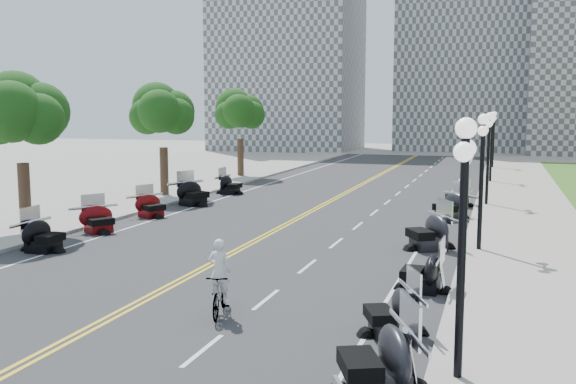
% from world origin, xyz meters
% --- Properties ---
extents(ground, '(160.00, 160.00, 0.00)m').
position_xyz_m(ground, '(0.00, 0.00, 0.00)').
color(ground, gray).
extents(road, '(16.00, 90.00, 0.01)m').
position_xyz_m(road, '(0.00, 10.00, 0.00)').
color(road, '#333335').
rests_on(road, ground).
extents(centerline_yellow_a, '(0.12, 90.00, 0.00)m').
position_xyz_m(centerline_yellow_a, '(-0.12, 10.00, 0.01)').
color(centerline_yellow_a, yellow).
rests_on(centerline_yellow_a, road).
extents(centerline_yellow_b, '(0.12, 90.00, 0.00)m').
position_xyz_m(centerline_yellow_b, '(0.12, 10.00, 0.01)').
color(centerline_yellow_b, yellow).
rests_on(centerline_yellow_b, road).
extents(edge_line_north, '(0.12, 90.00, 0.00)m').
position_xyz_m(edge_line_north, '(6.40, 10.00, 0.01)').
color(edge_line_north, white).
rests_on(edge_line_north, road).
extents(edge_line_south, '(0.12, 90.00, 0.00)m').
position_xyz_m(edge_line_south, '(-6.40, 10.00, 0.01)').
color(edge_line_south, white).
rests_on(edge_line_south, road).
extents(lane_dash_4, '(0.12, 2.00, 0.00)m').
position_xyz_m(lane_dash_4, '(3.20, -8.00, 0.01)').
color(lane_dash_4, white).
rests_on(lane_dash_4, road).
extents(lane_dash_5, '(0.12, 2.00, 0.00)m').
position_xyz_m(lane_dash_5, '(3.20, -4.00, 0.01)').
color(lane_dash_5, white).
rests_on(lane_dash_5, road).
extents(lane_dash_6, '(0.12, 2.00, 0.00)m').
position_xyz_m(lane_dash_6, '(3.20, 0.00, 0.01)').
color(lane_dash_6, white).
rests_on(lane_dash_6, road).
extents(lane_dash_7, '(0.12, 2.00, 0.00)m').
position_xyz_m(lane_dash_7, '(3.20, 4.00, 0.01)').
color(lane_dash_7, white).
rests_on(lane_dash_7, road).
extents(lane_dash_8, '(0.12, 2.00, 0.00)m').
position_xyz_m(lane_dash_8, '(3.20, 8.00, 0.01)').
color(lane_dash_8, white).
rests_on(lane_dash_8, road).
extents(lane_dash_9, '(0.12, 2.00, 0.00)m').
position_xyz_m(lane_dash_9, '(3.20, 12.00, 0.01)').
color(lane_dash_9, white).
rests_on(lane_dash_9, road).
extents(lane_dash_10, '(0.12, 2.00, 0.00)m').
position_xyz_m(lane_dash_10, '(3.20, 16.00, 0.01)').
color(lane_dash_10, white).
rests_on(lane_dash_10, road).
extents(lane_dash_11, '(0.12, 2.00, 0.00)m').
position_xyz_m(lane_dash_11, '(3.20, 20.00, 0.01)').
color(lane_dash_11, white).
rests_on(lane_dash_11, road).
extents(lane_dash_12, '(0.12, 2.00, 0.00)m').
position_xyz_m(lane_dash_12, '(3.20, 24.00, 0.01)').
color(lane_dash_12, white).
rests_on(lane_dash_12, road).
extents(lane_dash_13, '(0.12, 2.00, 0.00)m').
position_xyz_m(lane_dash_13, '(3.20, 28.00, 0.01)').
color(lane_dash_13, white).
rests_on(lane_dash_13, road).
extents(lane_dash_14, '(0.12, 2.00, 0.00)m').
position_xyz_m(lane_dash_14, '(3.20, 32.00, 0.01)').
color(lane_dash_14, white).
rests_on(lane_dash_14, road).
extents(lane_dash_15, '(0.12, 2.00, 0.00)m').
position_xyz_m(lane_dash_15, '(3.20, 36.00, 0.01)').
color(lane_dash_15, white).
rests_on(lane_dash_15, road).
extents(lane_dash_16, '(0.12, 2.00, 0.00)m').
position_xyz_m(lane_dash_16, '(3.20, 40.00, 0.01)').
color(lane_dash_16, white).
rests_on(lane_dash_16, road).
extents(lane_dash_17, '(0.12, 2.00, 0.00)m').
position_xyz_m(lane_dash_17, '(3.20, 44.00, 0.01)').
color(lane_dash_17, white).
rests_on(lane_dash_17, road).
extents(lane_dash_18, '(0.12, 2.00, 0.00)m').
position_xyz_m(lane_dash_18, '(3.20, 48.00, 0.01)').
color(lane_dash_18, white).
rests_on(lane_dash_18, road).
extents(lane_dash_19, '(0.12, 2.00, 0.00)m').
position_xyz_m(lane_dash_19, '(3.20, 52.00, 0.01)').
color(lane_dash_19, white).
rests_on(lane_dash_19, road).
extents(sidewalk_north, '(5.00, 90.00, 0.15)m').
position_xyz_m(sidewalk_north, '(10.50, 10.00, 0.07)').
color(sidewalk_north, '#9E9991').
rests_on(sidewalk_north, ground).
extents(sidewalk_south, '(5.00, 90.00, 0.15)m').
position_xyz_m(sidewalk_south, '(-10.50, 10.00, 0.07)').
color(sidewalk_south, '#9E9991').
rests_on(sidewalk_south, ground).
extents(distant_block_a, '(18.00, 14.00, 26.00)m').
position_xyz_m(distant_block_a, '(-18.00, 62.00, 13.00)').
color(distant_block_a, gray).
rests_on(distant_block_a, ground).
extents(distant_block_b, '(16.00, 12.00, 30.00)m').
position_xyz_m(distant_block_b, '(4.00, 68.00, 15.00)').
color(distant_block_b, gray).
rests_on(distant_block_b, ground).
extents(street_lamp_1, '(0.50, 1.20, 4.90)m').
position_xyz_m(street_lamp_1, '(8.60, -8.00, 2.60)').
color(street_lamp_1, black).
rests_on(street_lamp_1, sidewalk_north).
extents(street_lamp_2, '(0.50, 1.20, 4.90)m').
position_xyz_m(street_lamp_2, '(8.60, 4.00, 2.60)').
color(street_lamp_2, black).
rests_on(street_lamp_2, sidewalk_north).
extents(street_lamp_3, '(0.50, 1.20, 4.90)m').
position_xyz_m(street_lamp_3, '(8.60, 16.00, 2.60)').
color(street_lamp_3, black).
rests_on(street_lamp_3, sidewalk_north).
extents(street_lamp_4, '(0.50, 1.20, 4.90)m').
position_xyz_m(street_lamp_4, '(8.60, 28.00, 2.60)').
color(street_lamp_4, black).
rests_on(street_lamp_4, sidewalk_north).
extents(street_lamp_5, '(0.50, 1.20, 4.90)m').
position_xyz_m(street_lamp_5, '(8.60, 40.00, 2.60)').
color(street_lamp_5, black).
rests_on(street_lamp_5, sidewalk_north).
extents(tree_2, '(4.80, 4.80, 9.20)m').
position_xyz_m(tree_2, '(-10.00, 2.00, 4.75)').
color(tree_2, '#235619').
rests_on(tree_2, sidewalk_south).
extents(tree_3, '(4.80, 4.80, 9.20)m').
position_xyz_m(tree_3, '(-10.00, 14.00, 4.75)').
color(tree_3, '#235619').
rests_on(tree_3, sidewalk_south).
extents(tree_4, '(4.80, 4.80, 9.20)m').
position_xyz_m(tree_4, '(-10.00, 26.00, 4.75)').
color(tree_4, '#235619').
rests_on(tree_4, sidewalk_south).
extents(motorcycle_n_3, '(2.78, 2.78, 1.47)m').
position_xyz_m(motorcycle_n_3, '(7.21, -8.93, 0.73)').
color(motorcycle_n_3, black).
rests_on(motorcycle_n_3, road).
extents(motorcycle_n_4, '(2.40, 2.40, 1.27)m').
position_xyz_m(motorcycle_n_4, '(6.96, -5.72, 0.63)').
color(motorcycle_n_4, black).
rests_on(motorcycle_n_4, road).
extents(motorcycle_n_5, '(1.94, 1.94, 1.30)m').
position_xyz_m(motorcycle_n_5, '(7.21, -1.77, 0.65)').
color(motorcycle_n_5, black).
rests_on(motorcycle_n_5, road).
extents(motorcycle_n_6, '(3.01, 3.01, 1.53)m').
position_xyz_m(motorcycle_n_6, '(6.77, 3.99, 0.77)').
color(motorcycle_n_6, black).
rests_on(motorcycle_n_6, road).
extents(motorcycle_n_8, '(2.98, 2.98, 1.48)m').
position_xyz_m(motorcycle_n_8, '(7.06, 11.12, 0.74)').
color(motorcycle_n_8, black).
rests_on(motorcycle_n_8, road).
extents(motorcycle_n_9, '(2.25, 2.25, 1.30)m').
position_xyz_m(motorcycle_n_9, '(7.11, 15.48, 0.65)').
color(motorcycle_n_9, black).
rests_on(motorcycle_n_9, road).
extents(motorcycle_s_5, '(1.95, 1.95, 1.36)m').
position_xyz_m(motorcycle_s_5, '(-6.75, -0.90, 0.68)').
color(motorcycle_s_5, black).
rests_on(motorcycle_s_5, road).
extents(motorcycle_s_6, '(2.61, 2.61, 1.32)m').
position_xyz_m(motorcycle_s_6, '(-7.02, 2.94, 0.66)').
color(motorcycle_s_6, '#590A0C').
rests_on(motorcycle_s_6, road).
extents(motorcycle_s_7, '(2.43, 2.43, 1.28)m').
position_xyz_m(motorcycle_s_7, '(-6.95, 7.18, 0.64)').
color(motorcycle_s_7, '#590A0C').
rests_on(motorcycle_s_7, road).
extents(motorcycle_s_8, '(2.86, 2.86, 1.54)m').
position_xyz_m(motorcycle_s_8, '(-6.75, 11.34, 0.77)').
color(motorcycle_s_8, black).
rests_on(motorcycle_s_8, road).
extents(motorcycle_s_9, '(1.99, 1.99, 1.34)m').
position_xyz_m(motorcycle_s_9, '(-6.73, 16.41, 0.67)').
color(motorcycle_s_9, black).
rests_on(motorcycle_s_9, road).
extents(bicycle, '(1.00, 1.98, 1.15)m').
position_xyz_m(bicycle, '(2.54, -5.62, 0.57)').
color(bicycle, '#A51414').
rests_on(bicycle, road).
extents(cyclist_rider, '(0.60, 0.39, 1.65)m').
position_xyz_m(cyclist_rider, '(2.54, -5.62, 1.97)').
color(cyclist_rider, silver).
rests_on(cyclist_rider, bicycle).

